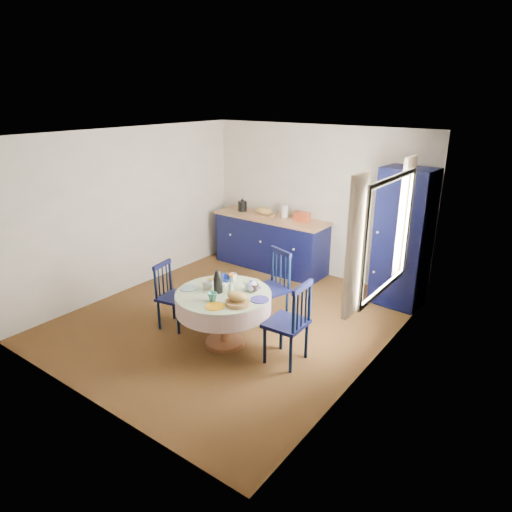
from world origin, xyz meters
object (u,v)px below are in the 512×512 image
at_px(chair_left, 172,295).
at_px(mug_a, 208,285).
at_px(kitchen_counter, 271,242).
at_px(cobalt_bowl, 224,279).
at_px(mug_c, 253,287).
at_px(mug_d, 233,278).
at_px(pantry_cabinet, 403,239).
at_px(mug_b, 213,297).
at_px(chair_right, 290,322).
at_px(chair_far, 272,286).
at_px(dining_table, 224,302).

distance_m(chair_left, mug_a, 0.70).
bearing_deg(chair_left, kitchen_counter, -6.39).
height_order(kitchen_counter, cobalt_bowl, kitchen_counter).
xyz_separation_m(mug_c, mug_d, (-0.40, 0.10, -0.00)).
bearing_deg(cobalt_bowl, pantry_cabinet, 54.42).
bearing_deg(mug_b, chair_right, 25.70).
relative_size(chair_right, mug_b, 9.05).
bearing_deg(kitchen_counter, mug_d, -66.46).
height_order(chair_left, chair_right, chair_right).
distance_m(chair_left, chair_far, 1.33).
relative_size(chair_right, mug_c, 7.63).
relative_size(dining_table, chair_far, 1.15).
xyz_separation_m(pantry_cabinet, dining_table, (-1.30, -2.43, -0.43)).
bearing_deg(mug_c, chair_far, 103.77).
distance_m(dining_table, chair_far, 0.87).
bearing_deg(dining_table, chair_far, 82.85).
height_order(pantry_cabinet, chair_right, pantry_cabinet).
height_order(pantry_cabinet, dining_table, pantry_cabinet).
bearing_deg(chair_left, dining_table, -98.14).
xyz_separation_m(pantry_cabinet, chair_right, (-0.45, -2.29, -0.50)).
bearing_deg(mug_d, chair_right, -11.50).
bearing_deg(mug_a, mug_d, 74.65).
bearing_deg(mug_c, chair_left, -165.98).
height_order(dining_table, mug_c, dining_table).
distance_m(chair_far, mug_b, 1.14).
bearing_deg(cobalt_bowl, chair_right, -7.60).
bearing_deg(mug_d, pantry_cabinet, 55.40).
bearing_deg(mug_b, mug_c, 65.96).
distance_m(chair_right, mug_c, 0.64).
bearing_deg(kitchen_counter, pantry_cabinet, -1.83).
height_order(dining_table, chair_far, chair_far).
relative_size(kitchen_counter, pantry_cabinet, 1.05).
bearing_deg(kitchen_counter, mug_c, -59.26).
relative_size(chair_far, mug_d, 9.22).
xyz_separation_m(kitchen_counter, pantry_cabinet, (2.36, -0.11, 0.52)).
relative_size(chair_far, cobalt_bowl, 4.38).
relative_size(mug_c, mug_d, 1.21).
xyz_separation_m(mug_a, cobalt_bowl, (0.01, 0.30, -0.02)).
bearing_deg(mug_d, mug_c, -13.53).
xyz_separation_m(pantry_cabinet, mug_d, (-1.44, -2.09, -0.26)).
xyz_separation_m(mug_b, mug_c, (0.22, 0.49, 0.00)).
height_order(kitchen_counter, chair_right, kitchen_counter).
distance_m(chair_left, mug_d, 0.88).
relative_size(dining_table, chair_right, 1.15).
distance_m(kitchen_counter, mug_c, 2.66).
relative_size(chair_left, mug_d, 8.11).
height_order(chair_right, cobalt_bowl, chair_right).
relative_size(dining_table, mug_b, 10.38).
relative_size(chair_right, mug_a, 7.51).
xyz_separation_m(pantry_cabinet, mug_c, (-1.04, -2.18, -0.26)).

